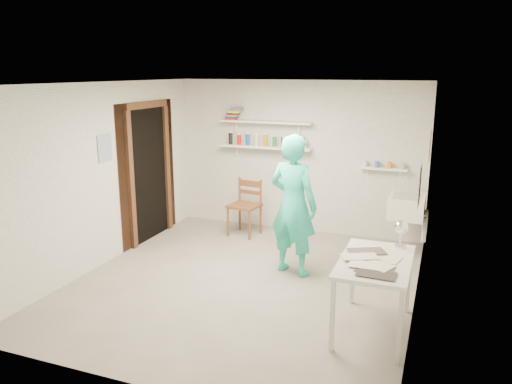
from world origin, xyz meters
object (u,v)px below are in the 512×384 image
(belfast_sink, at_px, (407,206))
(work_table, at_px, (374,296))
(desk_lamp, at_px, (401,227))
(man, at_px, (293,205))
(wall_clock, at_px, (294,178))
(wooden_chair, at_px, (244,206))

(belfast_sink, relative_size, work_table, 0.53)
(work_table, bearing_deg, desk_lamp, 67.58)
(desk_lamp, bearing_deg, man, 153.41)
(man, bearing_deg, wall_clock, -58.94)
(belfast_sink, bearing_deg, desk_lamp, -87.70)
(man, bearing_deg, wooden_chair, -30.34)
(wooden_chair, xyz_separation_m, desk_lamp, (2.50, -1.86, 0.49))
(wall_clock, distance_m, desk_lamp, 1.69)
(desk_lamp, bearing_deg, wooden_chair, 143.40)
(wall_clock, height_order, wooden_chair, wall_clock)
(wooden_chair, distance_m, work_table, 3.27)
(work_table, distance_m, desk_lamp, 0.77)
(belfast_sink, relative_size, man, 0.33)
(wall_clock, bearing_deg, desk_lamp, -16.64)
(wall_clock, bearing_deg, wooden_chair, 153.82)
(wall_clock, xyz_separation_m, wooden_chair, (-1.08, 0.97, -0.72))
(belfast_sink, distance_m, desk_lamp, 1.91)
(wall_clock, distance_m, wooden_chair, 1.62)
(man, height_order, work_table, man)
(man, xyz_separation_m, wooden_chair, (-1.14, 1.18, -0.42))
(wall_clock, relative_size, work_table, 0.29)
(wall_clock, xyz_separation_m, desk_lamp, (1.42, -0.89, -0.23))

